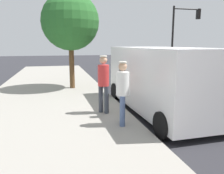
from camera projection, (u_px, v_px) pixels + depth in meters
ground_plane at (155, 112)px, 7.66m from camera, size 80.00×80.00×0.00m
sidewalk_slab at (47, 117)px, 6.83m from camera, size 5.00×32.00×0.15m
parking_meter_near at (122, 82)px, 6.51m from camera, size 0.14×0.18×1.52m
pedestrian_in_red at (104, 80)px, 6.88m from camera, size 0.34×0.34×1.77m
pedestrian_in_white at (123, 89)px, 5.84m from camera, size 0.34×0.35×1.68m
parked_van at (161, 78)px, 7.44m from camera, size 2.24×5.25×2.15m
traffic_light_corner at (182, 28)px, 18.18m from camera, size 2.48×0.42×5.20m
street_tree at (70, 22)px, 10.50m from camera, size 2.68×2.68×4.48m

